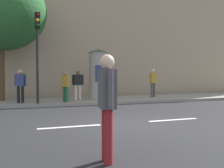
{
  "coord_description": "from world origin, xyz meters",
  "views": [
    {
      "loc": [
        -2.97,
        -7.07,
        1.42
      ],
      "look_at": [
        0.27,
        2.0,
        1.15
      ],
      "focal_mm": 40.22,
      "sensor_mm": 36.0,
      "label": 1
    }
  ],
  "objects_px": {
    "pedestrian_with_bag": "(78,83)",
    "pedestrian_near_pole": "(65,84)",
    "pedestrian_in_light_jacket": "(21,83)",
    "pedestrian_in_red_top": "(107,99)",
    "pedestrian_tallest": "(153,80)",
    "traffic_light": "(37,43)",
    "street_tree": "(1,12)",
    "poster_column": "(98,74)"
  },
  "relations": [
    {
      "from": "pedestrian_with_bag",
      "to": "pedestrian_near_pole",
      "type": "relative_size",
      "value": 1.05
    },
    {
      "from": "pedestrian_in_light_jacket",
      "to": "pedestrian_near_pole",
      "type": "bearing_deg",
      "value": -7.22
    },
    {
      "from": "pedestrian_in_red_top",
      "to": "pedestrian_tallest",
      "type": "distance_m",
      "value": 11.95
    },
    {
      "from": "pedestrian_in_red_top",
      "to": "traffic_light",
      "type": "bearing_deg",
      "value": 94.31
    },
    {
      "from": "pedestrian_with_bag",
      "to": "pedestrian_in_light_jacket",
      "type": "xyz_separation_m",
      "value": [
        -2.99,
        -0.83,
        0.01
      ]
    },
    {
      "from": "street_tree",
      "to": "pedestrian_near_pole",
      "type": "distance_m",
      "value": 5.2
    },
    {
      "from": "street_tree",
      "to": "pedestrian_tallest",
      "type": "bearing_deg",
      "value": -3.26
    },
    {
      "from": "pedestrian_in_light_jacket",
      "to": "pedestrian_with_bag",
      "type": "bearing_deg",
      "value": 15.48
    },
    {
      "from": "pedestrian_with_bag",
      "to": "pedestrian_in_red_top",
      "type": "bearing_deg",
      "value": -99.19
    },
    {
      "from": "street_tree",
      "to": "pedestrian_with_bag",
      "type": "relative_size",
      "value": 4.14
    },
    {
      "from": "poster_column",
      "to": "pedestrian_in_light_jacket",
      "type": "height_order",
      "value": "poster_column"
    },
    {
      "from": "pedestrian_with_bag",
      "to": "pedestrian_near_pole",
      "type": "height_order",
      "value": "pedestrian_with_bag"
    },
    {
      "from": "pedestrian_in_red_top",
      "to": "pedestrian_near_pole",
      "type": "relative_size",
      "value": 1.16
    },
    {
      "from": "pedestrian_with_bag",
      "to": "pedestrian_in_light_jacket",
      "type": "relative_size",
      "value": 0.99
    },
    {
      "from": "pedestrian_tallest",
      "to": "pedestrian_in_light_jacket",
      "type": "relative_size",
      "value": 1.08
    },
    {
      "from": "street_tree",
      "to": "pedestrian_tallest",
      "type": "height_order",
      "value": "street_tree"
    },
    {
      "from": "pedestrian_with_bag",
      "to": "pedestrian_in_light_jacket",
      "type": "distance_m",
      "value": 3.1
    },
    {
      "from": "street_tree",
      "to": "traffic_light",
      "type": "bearing_deg",
      "value": -51.55
    },
    {
      "from": "pedestrian_in_red_top",
      "to": "poster_column",
      "type": "bearing_deg",
      "value": 74.28
    },
    {
      "from": "street_tree",
      "to": "pedestrian_near_pole",
      "type": "bearing_deg",
      "value": -30.7
    },
    {
      "from": "traffic_light",
      "to": "pedestrian_in_red_top",
      "type": "bearing_deg",
      "value": -85.69
    },
    {
      "from": "pedestrian_near_pole",
      "to": "poster_column",
      "type": "bearing_deg",
      "value": 31.65
    },
    {
      "from": "pedestrian_near_pole",
      "to": "pedestrian_in_light_jacket",
      "type": "distance_m",
      "value": 2.14
    },
    {
      "from": "street_tree",
      "to": "pedestrian_in_red_top",
      "type": "bearing_deg",
      "value": -77.44
    },
    {
      "from": "traffic_light",
      "to": "pedestrian_in_red_top",
      "type": "xyz_separation_m",
      "value": [
        0.63,
        -8.4,
        -1.97
      ]
    },
    {
      "from": "pedestrian_near_pole",
      "to": "pedestrian_tallest",
      "type": "bearing_deg",
      "value": 13.09
    },
    {
      "from": "pedestrian_with_bag",
      "to": "pedestrian_in_light_jacket",
      "type": "height_order",
      "value": "pedestrian_in_light_jacket"
    },
    {
      "from": "traffic_light",
      "to": "poster_column",
      "type": "height_order",
      "value": "traffic_light"
    },
    {
      "from": "poster_column",
      "to": "pedestrian_near_pole",
      "type": "distance_m",
      "value": 2.54
    },
    {
      "from": "poster_column",
      "to": "pedestrian_with_bag",
      "type": "bearing_deg",
      "value": -170.73
    },
    {
      "from": "pedestrian_in_red_top",
      "to": "pedestrian_near_pole",
      "type": "xyz_separation_m",
      "value": [
        0.72,
        8.75,
        -0.01
      ]
    },
    {
      "from": "street_tree",
      "to": "pedestrian_in_red_top",
      "type": "xyz_separation_m",
      "value": [
        2.36,
        -10.57,
        -3.77
      ]
    },
    {
      "from": "poster_column",
      "to": "pedestrian_in_light_jacket",
      "type": "bearing_deg",
      "value": -166.31
    },
    {
      "from": "poster_column",
      "to": "pedestrian_with_bag",
      "type": "xyz_separation_m",
      "value": [
        -1.23,
        -0.2,
        -0.51
      ]
    },
    {
      "from": "poster_column",
      "to": "pedestrian_with_bag",
      "type": "relative_size",
      "value": 1.78
    },
    {
      "from": "traffic_light",
      "to": "pedestrian_with_bag",
      "type": "relative_size",
      "value": 2.64
    },
    {
      "from": "street_tree",
      "to": "pedestrian_in_red_top",
      "type": "height_order",
      "value": "street_tree"
    },
    {
      "from": "pedestrian_in_light_jacket",
      "to": "pedestrian_in_red_top",
      "type": "bearing_deg",
      "value": -81.19
    },
    {
      "from": "pedestrian_with_bag",
      "to": "pedestrian_tallest",
      "type": "height_order",
      "value": "pedestrian_tallest"
    },
    {
      "from": "traffic_light",
      "to": "pedestrian_in_light_jacket",
      "type": "bearing_deg",
      "value": 141.39
    },
    {
      "from": "traffic_light",
      "to": "street_tree",
      "type": "distance_m",
      "value": 3.3
    },
    {
      "from": "pedestrian_with_bag",
      "to": "poster_column",
      "type": "bearing_deg",
      "value": 9.27
    }
  ]
}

